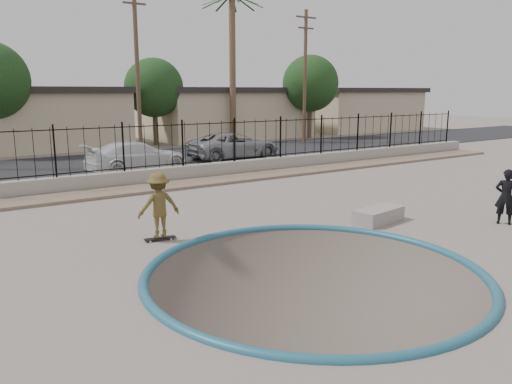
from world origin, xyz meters
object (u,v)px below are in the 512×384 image
at_px(skater, 159,209).
at_px(car_d, 234,146).
at_px(concrete_ledge, 379,215).
at_px(skateboard, 160,238).
at_px(videographer, 506,197).
at_px(car_c, 137,157).

distance_m(skater, car_d, 14.98).
xyz_separation_m(concrete_ledge, car_d, (3.45, 13.54, 0.55)).
relative_size(skateboard, car_d, 0.16).
relative_size(skater, concrete_ledge, 1.01).
xyz_separation_m(videographer, car_d, (0.67, 15.62, -0.03)).
bearing_deg(concrete_ledge, car_d, 75.72).
bearing_deg(car_d, skateboard, 139.82).
bearing_deg(car_d, concrete_ledge, 163.91).
distance_m(skateboard, concrete_ledge, 6.12).
xyz_separation_m(skateboard, car_c, (3.40, 10.53, 0.66)).
xyz_separation_m(skater, videographer, (8.62, -3.88, -0.03)).
xyz_separation_m(skateboard, car_d, (9.30, 11.74, 0.69)).
relative_size(skater, car_c, 0.34).
xyz_separation_m(skater, skateboard, (-0.00, 0.00, -0.75)).
height_order(car_c, car_d, car_d).
height_order(videographer, concrete_ledge, videographer).
bearing_deg(concrete_ledge, skater, 162.90).
height_order(skater, videographer, skater).
bearing_deg(car_d, car_c, 99.81).
xyz_separation_m(videographer, car_c, (-5.23, 14.40, -0.06)).
bearing_deg(videographer, car_d, -34.75).
bearing_deg(skateboard, videographer, -15.59).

